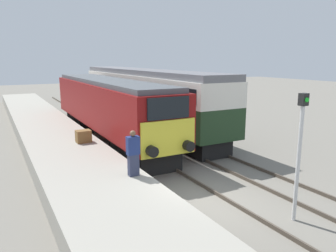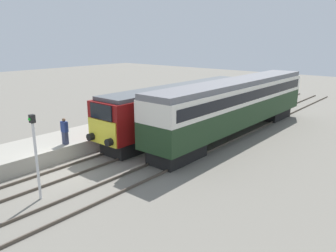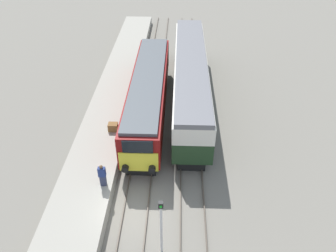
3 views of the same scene
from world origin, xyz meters
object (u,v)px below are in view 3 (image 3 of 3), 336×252
object	(u,v)px
locomotive	(149,93)
signal_post	(161,224)
passenger_carriage	(190,76)
luggage_crate	(113,127)
person_on_platform	(102,175)

from	to	relation	value
locomotive	signal_post	world-z (taller)	signal_post
passenger_carriage	signal_post	xyz separation A→B (m)	(-1.70, -15.04, -0.18)
locomotive	luggage_crate	xyz separation A→B (m)	(-2.41, -3.39, -0.93)
luggage_crate	passenger_carriage	bearing A→B (deg)	44.38
locomotive	person_on_platform	size ratio (longest dim) A/B	9.75
person_on_platform	signal_post	xyz separation A→B (m)	(3.76, -3.84, 0.66)
person_on_platform	luggage_crate	size ratio (longest dim) A/B	2.32
signal_post	luggage_crate	distance (m)	10.29
passenger_carriage	person_on_platform	distance (m)	12.49
signal_post	passenger_carriage	bearing A→B (deg)	83.55
passenger_carriage	signal_post	world-z (taller)	passenger_carriage
locomotive	luggage_crate	world-z (taller)	locomotive
luggage_crate	signal_post	bearing A→B (deg)	-66.28
person_on_platform	passenger_carriage	bearing A→B (deg)	64.01
signal_post	locomotive	bearing A→B (deg)	97.59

